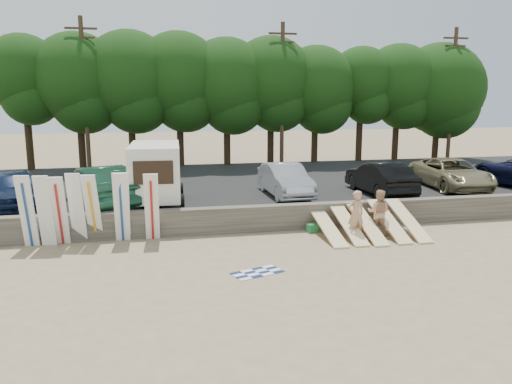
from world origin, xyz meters
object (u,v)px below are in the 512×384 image
at_px(car_3, 380,178).
at_px(beachgoer_b, 379,212).
at_px(car_0, 17,189).
at_px(car_1, 101,186).
at_px(box_trailer, 155,171).
at_px(beachgoer_a, 356,215).
at_px(car_4, 451,173).
at_px(cooler, 312,228).
at_px(car_2, 285,180).

xyz_separation_m(car_3, beachgoer_b, (-1.99, -4.13, -0.58)).
bearing_deg(car_0, car_1, -25.95).
relative_size(box_trailer, beachgoer_b, 2.35).
xyz_separation_m(box_trailer, beachgoer_a, (7.10, -4.27, -1.21)).
distance_m(car_4, beachgoer_a, 8.85).
bearing_deg(beachgoer_b, box_trailer, 6.29).
xyz_separation_m(beachgoer_a, beachgoer_b, (1.05, 0.32, -0.04)).
xyz_separation_m(beachgoer_a, cooler, (-1.27, 1.14, -0.74)).
relative_size(box_trailer, car_3, 0.90).
distance_m(car_2, car_3, 4.41).
bearing_deg(box_trailer, cooler, -25.82).
relative_size(box_trailer, car_0, 0.92).
bearing_deg(beachgoer_b, car_4, -109.30).
bearing_deg(car_4, car_2, -173.65).
distance_m(car_2, beachgoer_a, 5.12).
relative_size(car_0, car_4, 0.84).
bearing_deg(car_1, car_4, 162.36).
distance_m(beachgoer_b, cooler, 2.56).
distance_m(car_1, car_4, 16.50).
height_order(car_0, cooler, car_0).
distance_m(car_1, car_3, 12.36).
bearing_deg(beachgoer_a, car_0, -28.41).
xyz_separation_m(car_0, car_2, (11.30, -0.00, -0.02)).
height_order(box_trailer, beachgoer_b, box_trailer).
relative_size(car_2, beachgoer_a, 2.46).
xyz_separation_m(car_1, cooler, (8.05, -3.24, -1.37)).
relative_size(car_3, car_4, 0.87).
bearing_deg(car_2, box_trailer, -175.77).
bearing_deg(beachgoer_b, beachgoer_a, 49.10).
height_order(car_0, car_2, car_0).
relative_size(car_4, beachgoer_a, 2.90).
bearing_deg(beachgoer_b, car_0, 13.64).
height_order(box_trailer, car_4, box_trailer).
distance_m(car_0, beachgoer_a, 13.59).
xyz_separation_m(car_0, car_1, (3.33, -0.53, 0.09)).
bearing_deg(car_0, cooler, -35.20).
height_order(beachgoer_a, cooler, beachgoer_a).
relative_size(car_2, car_3, 0.98).
bearing_deg(cooler, car_0, 152.29).
bearing_deg(car_0, beachgoer_b, -35.39).
relative_size(car_1, cooler, 13.31).
height_order(car_0, beachgoer_a, car_0).
bearing_deg(car_2, car_3, -8.15).
bearing_deg(car_2, beachgoer_a, -76.67).
xyz_separation_m(box_trailer, car_2, (5.74, 0.64, -0.68)).
distance_m(box_trailer, beachgoer_b, 9.14).
xyz_separation_m(car_2, car_3, (4.39, -0.46, 0.02)).
distance_m(car_0, car_2, 11.30).
distance_m(box_trailer, cooler, 6.89).
distance_m(car_0, cooler, 12.06).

